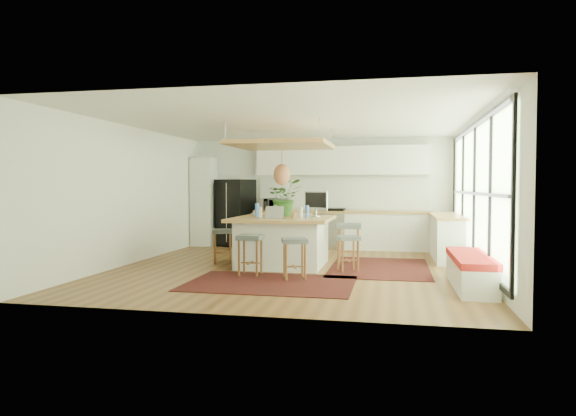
% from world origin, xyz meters
% --- Properties ---
extents(floor, '(7.00, 7.00, 0.00)m').
position_xyz_m(floor, '(0.00, 0.00, 0.00)').
color(floor, brown).
rests_on(floor, ground).
extents(ceiling, '(7.00, 7.00, 0.00)m').
position_xyz_m(ceiling, '(0.00, 0.00, 2.70)').
color(ceiling, white).
rests_on(ceiling, ground).
extents(wall_back, '(6.50, 0.00, 6.50)m').
position_xyz_m(wall_back, '(0.00, 3.50, 1.35)').
color(wall_back, white).
rests_on(wall_back, ground).
extents(wall_front, '(6.50, 0.00, 6.50)m').
position_xyz_m(wall_front, '(0.00, -3.50, 1.35)').
color(wall_front, white).
rests_on(wall_front, ground).
extents(wall_left, '(0.00, 7.00, 7.00)m').
position_xyz_m(wall_left, '(-3.25, 0.00, 1.35)').
color(wall_left, white).
rests_on(wall_left, ground).
extents(wall_right, '(0.00, 7.00, 7.00)m').
position_xyz_m(wall_right, '(3.25, 0.00, 1.35)').
color(wall_right, white).
rests_on(wall_right, ground).
extents(window_wall, '(0.10, 6.20, 2.60)m').
position_xyz_m(window_wall, '(3.22, 0.00, 1.40)').
color(window_wall, black).
rests_on(window_wall, wall_right).
extents(pantry, '(0.55, 0.60, 2.25)m').
position_xyz_m(pantry, '(-2.95, 3.18, 1.12)').
color(pantry, white).
rests_on(pantry, floor).
extents(back_counter_base, '(4.20, 0.60, 0.88)m').
position_xyz_m(back_counter_base, '(0.55, 3.18, 0.44)').
color(back_counter_base, white).
rests_on(back_counter_base, floor).
extents(back_counter_top, '(4.24, 0.64, 0.05)m').
position_xyz_m(back_counter_top, '(0.55, 3.18, 0.90)').
color(back_counter_top, '#A7763B').
rests_on(back_counter_top, back_counter_base).
extents(backsplash, '(4.20, 0.02, 0.80)m').
position_xyz_m(backsplash, '(0.55, 3.48, 1.35)').
color(backsplash, white).
rests_on(backsplash, wall_back).
extents(upper_cabinets, '(4.20, 0.34, 0.70)m').
position_xyz_m(upper_cabinets, '(0.55, 3.32, 2.15)').
color(upper_cabinets, white).
rests_on(upper_cabinets, wall_back).
extents(range, '(0.76, 0.62, 1.00)m').
position_xyz_m(range, '(0.30, 3.18, 0.50)').
color(range, '#A5A5AA').
rests_on(range, floor).
extents(right_counter_base, '(0.60, 2.50, 0.88)m').
position_xyz_m(right_counter_base, '(2.93, 2.00, 0.44)').
color(right_counter_base, white).
rests_on(right_counter_base, floor).
extents(right_counter_top, '(0.64, 2.54, 0.05)m').
position_xyz_m(right_counter_top, '(2.93, 2.00, 0.90)').
color(right_counter_top, '#A7763B').
rests_on(right_counter_top, right_counter_base).
extents(window_bench, '(0.52, 2.00, 0.50)m').
position_xyz_m(window_bench, '(2.95, -1.20, 0.25)').
color(window_bench, white).
rests_on(window_bench, floor).
extents(ceiling_panel, '(1.86, 1.86, 0.80)m').
position_xyz_m(ceiling_panel, '(-0.30, 0.40, 2.05)').
color(ceiling_panel, '#A7763B').
rests_on(ceiling_panel, ceiling).
extents(rug_near, '(2.60, 1.80, 0.01)m').
position_xyz_m(rug_near, '(-0.07, -1.50, 0.01)').
color(rug_near, black).
rests_on(rug_near, floor).
extents(rug_right, '(1.80, 2.60, 0.01)m').
position_xyz_m(rug_right, '(1.57, 0.40, 0.01)').
color(rug_right, black).
rests_on(rug_right, floor).
extents(fridge, '(1.03, 0.93, 1.69)m').
position_xyz_m(fridge, '(-2.12, 3.19, 0.93)').
color(fridge, black).
rests_on(fridge, floor).
extents(island, '(1.85, 1.85, 0.93)m').
position_xyz_m(island, '(-0.26, 0.33, 0.47)').
color(island, '#A7763B').
rests_on(island, floor).
extents(stool_near_left, '(0.41, 0.41, 0.69)m').
position_xyz_m(stool_near_left, '(-0.58, -0.84, 0.35)').
color(stool_near_left, '#484F50').
rests_on(stool_near_left, floor).
extents(stool_near_right, '(0.50, 0.50, 0.67)m').
position_xyz_m(stool_near_right, '(0.23, -1.07, 0.35)').
color(stool_near_right, '#484F50').
rests_on(stool_near_right, floor).
extents(stool_right_front, '(0.49, 0.49, 0.64)m').
position_xyz_m(stool_right_front, '(1.02, -0.10, 0.35)').
color(stool_right_front, '#484F50').
rests_on(stool_right_front, floor).
extents(stool_right_back, '(0.51, 0.51, 0.80)m').
position_xyz_m(stool_right_back, '(0.96, 0.76, 0.35)').
color(stool_right_back, '#484F50').
rests_on(stool_right_back, floor).
extents(stool_left_side, '(0.50, 0.50, 0.67)m').
position_xyz_m(stool_left_side, '(-1.50, 0.40, 0.35)').
color(stool_left_side, '#484F50').
rests_on(stool_left_side, floor).
extents(laptop, '(0.35, 0.37, 0.25)m').
position_xyz_m(laptop, '(-0.32, -0.23, 1.05)').
color(laptop, '#A5A5AA').
rests_on(laptop, island).
extents(monitor, '(0.57, 0.42, 0.50)m').
position_xyz_m(monitor, '(0.34, 0.56, 1.19)').
color(monitor, '#A5A5AA').
rests_on(monitor, island).
extents(microwave, '(0.60, 0.44, 0.36)m').
position_xyz_m(microwave, '(-1.05, 3.17, 1.11)').
color(microwave, '#A5A5AA').
rests_on(microwave, back_counter_top).
extents(island_plant, '(0.88, 0.93, 0.58)m').
position_xyz_m(island_plant, '(-0.33, 0.80, 1.22)').
color(island_plant, '#1E4C19').
rests_on(island_plant, island).
extents(island_bowl, '(0.27, 0.27, 0.05)m').
position_xyz_m(island_bowl, '(-0.90, 0.75, 0.96)').
color(island_bowl, white).
rests_on(island_bowl, island).
extents(island_bottle_0, '(0.07, 0.07, 0.19)m').
position_xyz_m(island_bottle_0, '(-0.81, 0.43, 1.03)').
color(island_bottle_0, '#396EE7').
rests_on(island_bottle_0, island).
extents(island_bottle_1, '(0.07, 0.07, 0.19)m').
position_xyz_m(island_bottle_1, '(-0.66, 0.18, 1.03)').
color(island_bottle_1, white).
rests_on(island_bottle_1, island).
extents(island_bottle_2, '(0.07, 0.07, 0.19)m').
position_xyz_m(island_bottle_2, '(-0.01, 0.03, 1.03)').
color(island_bottle_2, '#964F32').
rests_on(island_bottle_2, island).
extents(island_bottle_3, '(0.07, 0.07, 0.19)m').
position_xyz_m(island_bottle_3, '(0.09, 0.38, 1.03)').
color(island_bottle_3, white).
rests_on(island_bottle_3, island).
extents(island_bottle_4, '(0.07, 0.07, 0.19)m').
position_xyz_m(island_bottle_4, '(-0.46, 0.58, 1.03)').
color(island_bottle_4, '#59834E').
rests_on(island_bottle_4, island).
extents(island_bottle_5, '(0.07, 0.07, 0.19)m').
position_xyz_m(island_bottle_5, '(0.24, 0.23, 1.03)').
color(island_bottle_5, '#396EE7').
rests_on(island_bottle_5, island).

